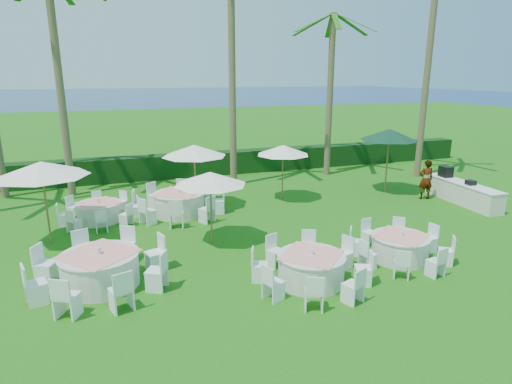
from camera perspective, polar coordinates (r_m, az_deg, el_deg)
ground at (r=12.05m, az=1.34°, el=-10.26°), size 120.00×120.00×0.00m
hedge at (r=22.97m, az=-9.15°, el=3.58°), size 34.00×1.00×1.20m
ocean at (r=112.36m, az=-17.50°, el=12.01°), size 260.00×260.00×0.00m
banquet_table_a at (r=11.71m, az=-20.07°, el=-9.59°), size 3.43×3.43×1.04m
banquet_table_b at (r=11.27m, az=7.34°, el=-9.98°), size 3.00×3.00×0.94m
banquet_table_c at (r=13.20m, az=18.63°, el=-6.94°), size 2.89×2.89×0.88m
banquet_table_d at (r=16.70m, az=-20.18°, el=-2.45°), size 2.82×2.82×0.87m
banquet_table_e at (r=16.70m, az=-10.17°, el=-1.42°), size 3.46×3.46×1.04m
umbrella_a at (r=14.62m, az=-26.70°, el=2.76°), size 2.83×2.83×2.67m
umbrella_b at (r=13.20m, az=-6.12°, el=1.80°), size 2.27×2.27×2.34m
umbrella_c at (r=16.89m, az=-8.25°, el=5.49°), size 2.53×2.53×2.59m
umbrella_d at (r=18.00m, az=3.62°, el=5.60°), size 2.23×2.23×2.38m
umbrella_green at (r=20.01m, az=17.36°, el=7.32°), size 2.58×2.58×2.91m
buffet_table at (r=19.90m, az=25.75°, el=0.02°), size 0.97×3.81×1.34m
staff_person at (r=19.79m, az=21.70°, el=1.55°), size 0.71×0.56×1.72m
palm_b at (r=20.21m, az=-24.79°, el=13.60°), size 4.37×4.24×9.21m
palm_c at (r=20.35m, az=-3.21°, el=16.48°), size 4.16×4.40×10.29m
palm_d at (r=22.95m, az=9.86°, el=13.46°), size 4.39×4.20×8.18m
palm_e at (r=23.81m, az=21.99°, el=15.83°), size 4.34×4.29×10.74m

